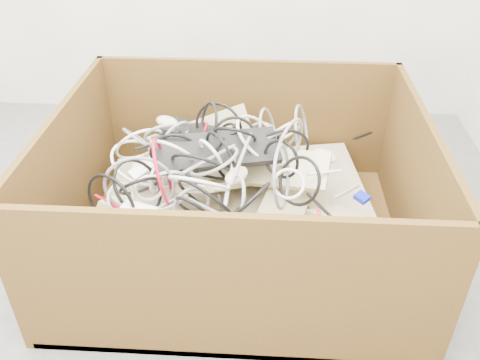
# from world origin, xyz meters

# --- Properties ---
(ground) EXTENTS (3.00, 3.00, 0.00)m
(ground) POSITION_xyz_m (0.00, 0.00, 0.00)
(ground) COLOR #504F52
(ground) RESTS_ON ground
(cardboard_box) EXTENTS (1.32, 1.10, 0.59)m
(cardboard_box) POSITION_xyz_m (0.27, 0.28, 0.14)
(cardboard_box) COLOR #37220D
(cardboard_box) RESTS_ON ground
(keyboard_pile) EXTENTS (1.12, 0.87, 0.38)m
(keyboard_pile) POSITION_xyz_m (0.30, 0.31, 0.28)
(keyboard_pile) COLOR tan
(keyboard_pile) RESTS_ON cardboard_box
(mice_scatter) EXTENTS (0.81, 0.71, 0.15)m
(mice_scatter) POSITION_xyz_m (0.17, 0.27, 0.37)
(mice_scatter) COLOR beige
(mice_scatter) RESTS_ON keyboard_pile
(power_strip_left) EXTENTS (0.24, 0.24, 0.12)m
(power_strip_left) POSITION_xyz_m (-0.01, 0.36, 0.35)
(power_strip_left) COLOR white
(power_strip_left) RESTS_ON keyboard_pile
(power_strip_right) EXTENTS (0.29, 0.10, 0.10)m
(power_strip_right) POSITION_xyz_m (0.06, 0.01, 0.33)
(power_strip_right) COLOR white
(power_strip_right) RESTS_ON keyboard_pile
(vga_plug) EXTENTS (0.06, 0.06, 0.03)m
(vga_plug) POSITION_xyz_m (0.72, 0.16, 0.34)
(vga_plug) COLOR #0C16B8
(vga_plug) RESTS_ON keyboard_pile
(cable_tangle) EXTENTS (1.11, 0.89, 0.40)m
(cable_tangle) POSITION_xyz_m (0.19, 0.27, 0.40)
(cable_tangle) COLOR gray
(cable_tangle) RESTS_ON keyboard_pile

